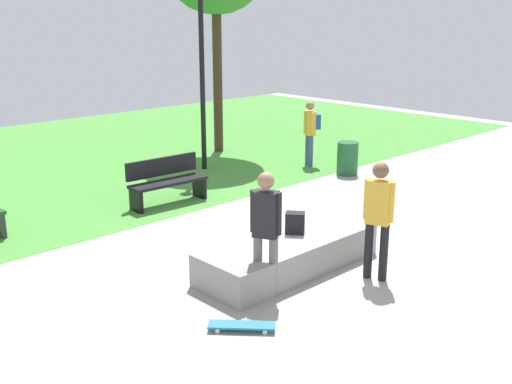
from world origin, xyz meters
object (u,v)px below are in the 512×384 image
(concrete_ledge, at_px, (289,254))
(lamp_post, at_px, (201,46))
(skater_performing_trick, at_px, (378,212))
(pedestrian_with_backpack, at_px, (311,128))
(backpack_on_ledge, at_px, (295,223))
(park_bench_near_lamppost, at_px, (166,180))
(trash_bin, at_px, (347,158))
(skater_watching, at_px, (266,224))
(skateboard_by_ledge, at_px, (242,325))

(concrete_ledge, relative_size, lamp_post, 0.59)
(skater_performing_trick, bearing_deg, pedestrian_with_backpack, 49.33)
(backpack_on_ledge, bearing_deg, park_bench_near_lamppost, 135.96)
(lamp_post, bearing_deg, backpack_on_ledge, -116.20)
(backpack_on_ledge, bearing_deg, pedestrian_with_backpack, 91.12)
(skater_performing_trick, bearing_deg, trash_bin, 42.02)
(trash_bin, xyz_separation_m, pedestrian_with_backpack, (0.03, 1.19, 0.57))
(concrete_ledge, bearing_deg, skater_watching, -156.61)
(trash_bin, bearing_deg, concrete_ledge, -150.21)
(concrete_ledge, xyz_separation_m, pedestrian_with_backpack, (5.06, 4.07, 0.71))
(skater_performing_trick, height_order, lamp_post, lamp_post)
(park_bench_near_lamppost, height_order, pedestrian_with_backpack, pedestrian_with_backpack)
(skater_performing_trick, xyz_separation_m, pedestrian_with_backpack, (4.42, 5.15, -0.05))
(skater_performing_trick, relative_size, park_bench_near_lamppost, 1.05)
(concrete_ledge, height_order, lamp_post, lamp_post)
(park_bench_near_lamppost, distance_m, pedestrian_with_backpack, 4.47)
(skateboard_by_ledge, relative_size, pedestrian_with_backpack, 0.45)
(concrete_ledge, bearing_deg, park_bench_near_lamppost, 80.98)
(trash_bin, bearing_deg, skateboard_by_ledge, -151.01)
(skater_performing_trick, distance_m, lamp_post, 7.33)
(lamp_post, bearing_deg, trash_bin, -52.41)
(backpack_on_ledge, xyz_separation_m, park_bench_near_lamppost, (0.39, 3.80, -0.16))
(concrete_ledge, distance_m, park_bench_near_lamppost, 3.97)
(skater_performing_trick, bearing_deg, lamp_post, 71.01)
(backpack_on_ledge, height_order, skateboard_by_ledge, backpack_on_ledge)
(skater_performing_trick, xyz_separation_m, skater_watching, (-1.48, 0.71, -0.01))
(backpack_on_ledge, bearing_deg, lamp_post, 115.54)
(backpack_on_ledge, bearing_deg, concrete_ledge, -103.83)
(skater_watching, xyz_separation_m, lamp_post, (3.78, 5.97, 1.93))
(concrete_ledge, xyz_separation_m, trash_bin, (5.04, 2.88, 0.14))
(park_bench_near_lamppost, relative_size, lamp_post, 0.33)
(concrete_ledge, distance_m, skater_watching, 1.18)
(skater_watching, height_order, trash_bin, skater_watching)
(backpack_on_ledge, distance_m, pedestrian_with_backpack, 6.25)
(backpack_on_ledge, bearing_deg, trash_bin, 81.79)
(park_bench_near_lamppost, height_order, lamp_post, lamp_post)
(skater_performing_trick, bearing_deg, backpack_on_ledge, 108.98)
(skater_watching, relative_size, skateboard_by_ledge, 2.36)
(skater_watching, distance_m, park_bench_near_lamppost, 4.54)
(concrete_ledge, xyz_separation_m, skateboard_by_ledge, (-1.73, -0.87, -0.18))
(skater_watching, bearing_deg, trash_bin, 28.92)
(backpack_on_ledge, distance_m, skater_performing_trick, 1.30)
(skater_performing_trick, relative_size, skater_watching, 1.00)
(skater_performing_trick, height_order, skateboard_by_ledge, skater_performing_trick)
(skater_watching, bearing_deg, park_bench_near_lamppost, 71.13)
(concrete_ledge, height_order, park_bench_near_lamppost, park_bench_near_lamppost)
(skateboard_by_ledge, xyz_separation_m, pedestrian_with_backpack, (6.80, 4.94, 0.89))
(concrete_ledge, height_order, pedestrian_with_backpack, pedestrian_with_backpack)
(park_bench_near_lamppost, xyz_separation_m, pedestrian_with_backpack, (4.44, 0.16, 0.47))
(skater_watching, relative_size, park_bench_near_lamppost, 1.05)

